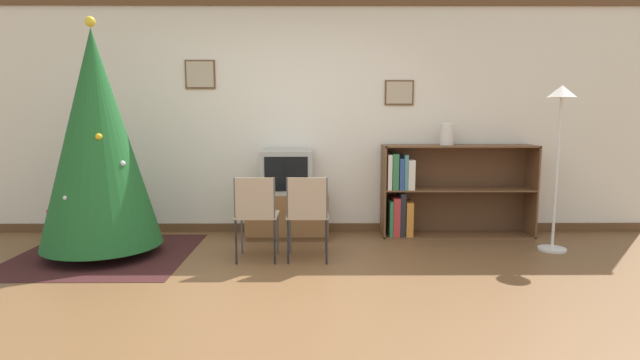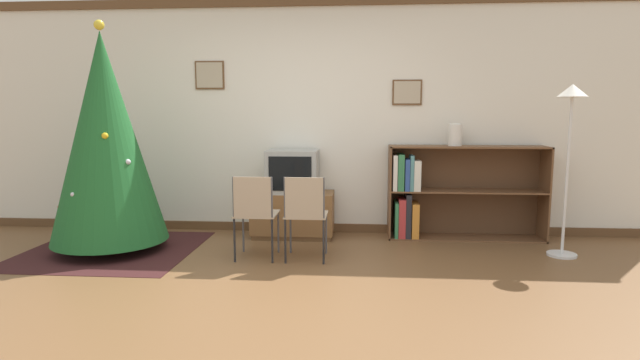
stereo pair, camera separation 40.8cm
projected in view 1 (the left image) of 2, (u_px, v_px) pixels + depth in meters
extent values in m
plane|color=brown|center=(291.00, 297.00, 3.84)|extent=(24.00, 24.00, 0.00)
cube|color=silver|center=(300.00, 118.00, 5.81)|extent=(8.21, 0.08, 2.70)
cube|color=brown|center=(299.00, 1.00, 5.58)|extent=(8.21, 0.03, 0.10)
cube|color=brown|center=(300.00, 228.00, 5.93)|extent=(8.21, 0.03, 0.10)
cube|color=brown|center=(200.00, 74.00, 5.69)|extent=(0.34, 0.02, 0.32)
cube|color=tan|center=(200.00, 74.00, 5.68)|extent=(0.31, 0.01, 0.29)
cube|color=brown|center=(399.00, 93.00, 5.73)|extent=(0.33, 0.02, 0.28)
cube|color=tan|center=(399.00, 93.00, 5.72)|extent=(0.30, 0.01, 0.25)
cube|color=#381919|center=(104.00, 255.00, 4.97)|extent=(1.70, 1.65, 0.01)
cylinder|color=maroon|center=(104.00, 249.00, 4.96)|extent=(0.36, 0.36, 0.10)
cone|color=#1E5B28|center=(97.00, 139.00, 4.81)|extent=(1.14, 1.14, 2.10)
sphere|color=yellow|center=(90.00, 22.00, 4.66)|extent=(0.10, 0.10, 0.10)
sphere|color=red|center=(49.00, 211.00, 4.78)|extent=(0.06, 0.06, 0.06)
sphere|color=red|center=(91.00, 87.00, 4.87)|extent=(0.06, 0.06, 0.06)
sphere|color=silver|center=(83.00, 151.00, 5.03)|extent=(0.06, 0.06, 0.06)
sphere|color=gold|center=(142.00, 201.00, 5.27)|extent=(0.06, 0.06, 0.06)
sphere|color=silver|center=(123.00, 164.00, 4.68)|extent=(0.06, 0.06, 0.06)
sphere|color=gold|center=(99.00, 137.00, 4.57)|extent=(0.06, 0.06, 0.06)
sphere|color=silver|center=(65.00, 198.00, 4.49)|extent=(0.04, 0.04, 0.04)
cube|color=brown|center=(288.00, 235.00, 5.69)|extent=(0.88, 0.45, 0.05)
cube|color=brown|center=(288.00, 213.00, 5.65)|extent=(0.92, 0.47, 0.46)
cube|color=#9E9E99|center=(287.00, 172.00, 5.59)|extent=(0.57, 0.45, 0.48)
cube|color=black|center=(286.00, 174.00, 5.36)|extent=(0.47, 0.01, 0.37)
cube|color=tan|center=(257.00, 215.00, 4.79)|extent=(0.40, 0.40, 0.02)
cube|color=tan|center=(254.00, 198.00, 4.57)|extent=(0.35, 0.01, 0.38)
cylinder|color=#4C4C51|center=(242.00, 233.00, 5.00)|extent=(0.02, 0.02, 0.42)
cylinder|color=#4C4C51|center=(278.00, 233.00, 5.00)|extent=(0.02, 0.02, 0.42)
cylinder|color=#4C4C51|center=(236.00, 242.00, 4.64)|extent=(0.02, 0.02, 0.42)
cylinder|color=#4C4C51|center=(275.00, 242.00, 4.64)|extent=(0.02, 0.02, 0.42)
cylinder|color=#4C4C51|center=(236.00, 221.00, 4.62)|extent=(0.02, 0.02, 0.82)
cylinder|color=#4C4C51|center=(274.00, 221.00, 4.62)|extent=(0.02, 0.02, 0.82)
cube|color=tan|center=(308.00, 215.00, 4.79)|extent=(0.40, 0.40, 0.02)
cube|color=tan|center=(307.00, 198.00, 4.58)|extent=(0.35, 0.01, 0.38)
cylinder|color=#4C4C51|center=(290.00, 233.00, 5.00)|extent=(0.02, 0.02, 0.42)
cylinder|color=#4C4C51|center=(326.00, 233.00, 5.00)|extent=(0.02, 0.02, 0.42)
cylinder|color=#4C4C51|center=(288.00, 242.00, 4.64)|extent=(0.02, 0.02, 0.42)
cylinder|color=#4C4C51|center=(327.00, 242.00, 4.65)|extent=(0.02, 0.02, 0.42)
cylinder|color=#4C4C51|center=(288.00, 221.00, 4.62)|extent=(0.02, 0.02, 0.82)
cylinder|color=#4C4C51|center=(327.00, 221.00, 4.62)|extent=(0.02, 0.02, 0.82)
cube|color=brown|center=(383.00, 191.00, 5.69)|extent=(0.02, 0.36, 1.04)
cube|color=brown|center=(532.00, 191.00, 5.70)|extent=(0.02, 0.36, 1.04)
cube|color=brown|center=(459.00, 146.00, 5.63)|extent=(1.72, 0.36, 0.02)
cube|color=brown|center=(456.00, 234.00, 5.77)|extent=(1.72, 0.36, 0.02)
cube|color=brown|center=(458.00, 189.00, 5.70)|extent=(1.68, 0.36, 0.02)
cube|color=brown|center=(453.00, 188.00, 5.87)|extent=(1.72, 0.01, 1.04)
cube|color=#337547|center=(390.00, 218.00, 5.70)|extent=(0.04, 0.29, 0.40)
cube|color=#B73333|center=(395.00, 216.00, 5.69)|extent=(0.08, 0.26, 0.44)
cube|color=#232328|center=(401.00, 213.00, 5.70)|extent=(0.06, 0.30, 0.49)
cube|color=orange|center=(408.00, 218.00, 5.70)|extent=(0.08, 0.28, 0.39)
cube|color=silver|center=(389.00, 172.00, 5.62)|extent=(0.05, 0.26, 0.39)
cube|color=#337547|center=(394.00, 171.00, 5.64)|extent=(0.07, 0.30, 0.40)
cube|color=#2D4C93|center=(400.00, 174.00, 5.61)|extent=(0.05, 0.23, 0.35)
cube|color=teal|center=(405.00, 172.00, 5.60)|extent=(0.04, 0.23, 0.39)
cube|color=silver|center=(410.00, 174.00, 5.61)|extent=(0.07, 0.23, 0.33)
cylinder|color=silver|center=(447.00, 135.00, 5.63)|extent=(0.15, 0.15, 0.23)
torus|color=silver|center=(447.00, 124.00, 5.61)|extent=(0.13, 0.13, 0.03)
cylinder|color=silver|center=(552.00, 249.00, 5.14)|extent=(0.28, 0.28, 0.03)
cylinder|color=silver|center=(557.00, 174.00, 5.04)|extent=(0.03, 0.03, 1.53)
cone|color=white|center=(562.00, 91.00, 4.92)|extent=(0.28, 0.28, 0.12)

